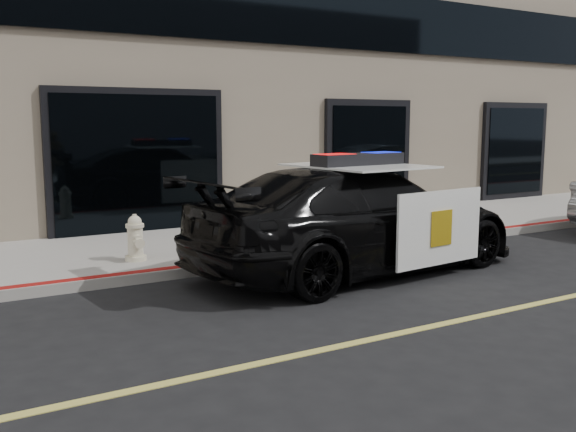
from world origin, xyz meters
TOP-DOWN VIEW (x-y plane):
  - ground at (0.00, 0.00)m, footprint 120.00×120.00m
  - sidewalk_n at (0.00, 5.25)m, footprint 60.00×3.50m
  - police_car at (0.96, 2.57)m, footprint 3.30×5.90m
  - fire_hydrant at (-1.90, 4.34)m, footprint 0.32×0.45m

SIDE VIEW (x-z plane):
  - ground at x=0.00m, z-range 0.00..0.00m
  - sidewalk_n at x=0.00m, z-range 0.00..0.15m
  - fire_hydrant at x=-1.90m, z-range 0.13..0.84m
  - police_car at x=0.96m, z-range -0.09..1.69m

